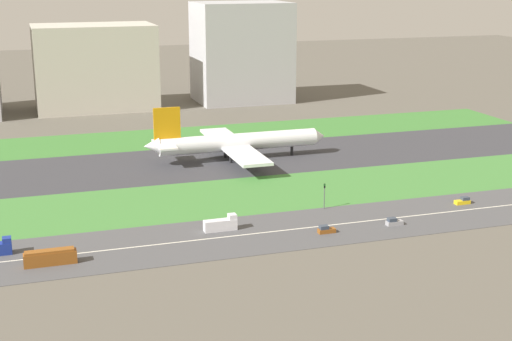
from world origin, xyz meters
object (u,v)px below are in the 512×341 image
airliner (234,142)px  bus_0 (50,257)px  car_2 (326,230)px  truck_0 (221,224)px  car_0 (394,222)px  fuel_tank_west (93,78)px  traffic_light (324,194)px  office_tower (242,52)px  car_1 (463,201)px  hangar_building (95,67)px

airliner → bus_0: (-65.92, -78.00, -4.41)m
car_2 → truck_0: bearing=-22.2°
car_0 → fuel_tank_west: fuel_tank_west is taller
traffic_light → office_tower: office_tower is taller
car_1 → office_tower: bearing=93.1°
airliner → fuel_tank_west: size_ratio=3.34×
bus_0 → office_tower: (103.33, 192.00, 22.41)m
car_2 → car_1: bearing=-167.8°
car_2 → traffic_light: (7.18, 17.99, 3.37)m
car_1 → car_0: bearing=-159.8°
traffic_light → fuel_tank_west: bearing=100.1°
office_tower → car_1: bearing=-86.9°
hangar_building → office_tower: size_ratio=1.13×
traffic_light → office_tower: (29.26, 174.01, 19.94)m
car_0 → airliner: bearing=-75.6°
hangar_building → fuel_tank_west: (3.34, 45.00, -11.50)m
airliner → hangar_building: 119.80m
traffic_light → hangar_building: size_ratio=0.13×
car_0 → bus_0: (-85.94, 0.00, 0.90)m
office_tower → traffic_light: bearing=-99.5°
airliner → car_1: (47.15, -68.00, -5.31)m
traffic_light → office_tower: size_ratio=0.15×
bus_0 → traffic_light: bearing=-166.3°
car_0 → car_2: bearing=0.0°
airliner → car_0: size_ratio=14.77×
traffic_light → car_0: bearing=-56.6°
hangar_building → fuel_tank_west: hangar_building is taller
fuel_tank_west → car_2: bearing=-82.3°
traffic_light → bus_0: bearing=-166.3°
bus_0 → fuel_tank_west: size_ratio=0.60×
office_tower → truck_0: bearing=-108.5°
truck_0 → car_2: bearing=-22.2°
car_0 → bus_0: bearing=0.0°
airliner → traffic_light: bearing=-82.3°
car_0 → truck_0: (-43.50, 10.00, 0.75)m
airliner → bus_0: 102.22m
car_1 → fuel_tank_west: 240.17m
fuel_tank_west → hangar_building: bearing=-94.2°
car_2 → office_tower: (36.44, 192.00, 23.31)m
airliner → car_1: bearing=-55.3°
fuel_tank_west → car_0: bearing=-77.9°
truck_0 → fuel_tank_west: 227.22m
airliner → fuel_tank_west: (-30.94, 159.00, 1.92)m
traffic_light → fuel_tank_west: size_ratio=0.37×
car_2 → car_1: size_ratio=1.00×
car_0 → traffic_light: bearing=-56.6°
car_2 → truck_0: size_ratio=0.52×
hangar_building → bus_0: bearing=-99.4°
bus_0 → traffic_light: size_ratio=1.61×
car_1 → traffic_light: traffic_light is taller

